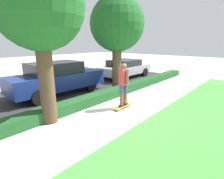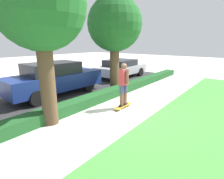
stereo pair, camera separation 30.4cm
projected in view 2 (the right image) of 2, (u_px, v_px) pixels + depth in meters
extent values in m
plane|color=beige|center=(121.00, 113.00, 6.55)|extent=(60.00, 60.00, 0.00)
cube|color=#47933D|center=(211.00, 140.00, 4.75)|extent=(18.48, 4.00, 0.01)
cube|color=#2D2D30|center=(55.00, 93.00, 9.07)|extent=(18.48, 5.00, 0.01)
cube|color=#1E5123|center=(91.00, 100.00, 7.46)|extent=(18.48, 0.60, 0.39)
cube|color=gold|center=(123.00, 106.00, 7.08)|extent=(1.00, 0.24, 0.02)
cylinder|color=silver|center=(130.00, 105.00, 7.30)|extent=(0.07, 0.04, 0.07)
cylinder|color=silver|center=(126.00, 104.00, 7.41)|extent=(0.07, 0.04, 0.07)
cylinder|color=silver|center=(120.00, 110.00, 6.78)|extent=(0.07, 0.04, 0.07)
cylinder|color=silver|center=(116.00, 109.00, 6.89)|extent=(0.07, 0.04, 0.07)
cube|color=black|center=(121.00, 106.00, 6.98)|extent=(0.26, 0.09, 0.07)
cylinder|color=brown|center=(122.00, 95.00, 6.87)|extent=(0.16, 0.16, 0.79)
cylinder|color=#3D4766|center=(122.00, 89.00, 6.81)|extent=(0.18, 0.18, 0.32)
cube|color=black|center=(125.00, 104.00, 7.16)|extent=(0.26, 0.09, 0.07)
cylinder|color=brown|center=(125.00, 94.00, 7.05)|extent=(0.16, 0.16, 0.79)
cylinder|color=#3D4766|center=(125.00, 88.00, 6.99)|extent=(0.18, 0.18, 0.32)
cube|color=#C6383D|center=(124.00, 78.00, 6.78)|extent=(0.38, 0.21, 0.59)
cylinder|color=brown|center=(127.00, 77.00, 6.67)|extent=(0.12, 0.12, 0.55)
cylinder|color=brown|center=(120.00, 76.00, 6.86)|extent=(0.12, 0.12, 0.55)
sphere|color=brown|center=(124.00, 66.00, 6.66)|extent=(0.22, 0.22, 0.22)
cylinder|color=brown|center=(47.00, 80.00, 5.38)|extent=(0.48, 0.48, 2.88)
sphere|color=#1E5B23|center=(40.00, 4.00, 4.82)|extent=(2.61, 2.61, 2.61)
cylinder|color=brown|center=(114.00, 66.00, 9.26)|extent=(0.49, 0.49, 2.71)
sphere|color=#1E5B23|center=(115.00, 24.00, 8.71)|extent=(2.73, 2.73, 2.73)
cube|color=navy|center=(56.00, 81.00, 8.69)|extent=(4.79, 1.92, 0.75)
cube|color=black|center=(52.00, 68.00, 8.41)|extent=(2.51, 1.63, 0.55)
cylinder|color=black|center=(89.00, 85.00, 9.41)|extent=(0.66, 0.21, 0.66)
cylinder|color=black|center=(70.00, 81.00, 10.38)|extent=(0.66, 0.21, 0.66)
cylinder|color=black|center=(37.00, 98.00, 7.19)|extent=(0.66, 0.21, 0.66)
cylinder|color=black|center=(19.00, 92.00, 8.16)|extent=(0.66, 0.21, 0.66)
cube|color=#B7B7BC|center=(121.00, 69.00, 13.19)|extent=(4.37, 2.00, 0.56)
cube|color=black|center=(120.00, 63.00, 12.96)|extent=(2.29, 1.73, 0.45)
cylinder|color=black|center=(140.00, 72.00, 13.75)|extent=(0.65, 0.23, 0.65)
cylinder|color=black|center=(122.00, 70.00, 14.82)|extent=(0.65, 0.23, 0.65)
cylinder|color=black|center=(120.00, 77.00, 11.71)|extent=(0.65, 0.23, 0.65)
cylinder|color=black|center=(101.00, 74.00, 12.78)|extent=(0.65, 0.23, 0.65)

